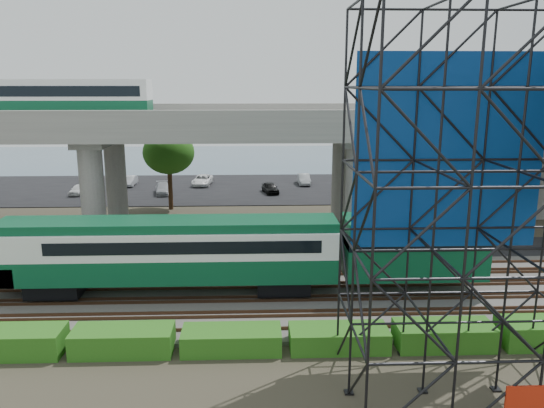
{
  "coord_description": "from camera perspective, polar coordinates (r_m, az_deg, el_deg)",
  "views": [
    {
      "loc": [
        2.05,
        -26.9,
        12.22
      ],
      "look_at": [
        3.26,
        6.0,
        4.6
      ],
      "focal_mm": 35.0,
      "sensor_mm": 36.0,
      "label": 1
    }
  ],
  "objects": [
    {
      "name": "trees",
      "position": [
        44.09,
        -10.87,
        4.13
      ],
      "size": [
        40.94,
        16.94,
        7.69
      ],
      "color": "#382314",
      "rests_on": "ground"
    },
    {
      "name": "ballast_bed",
      "position": [
        31.4,
        -5.77,
        -9.73
      ],
      "size": [
        90.0,
        12.0,
        0.2
      ],
      "primitive_type": "cube",
      "color": "slate",
      "rests_on": "ground"
    },
    {
      "name": "rail_tracks",
      "position": [
        31.34,
        -5.77,
        -9.43
      ],
      "size": [
        90.0,
        9.52,
        0.16
      ],
      "color": "#472D1E",
      "rests_on": "ballast_bed"
    },
    {
      "name": "scaffold_tower",
      "position": [
        21.2,
        21.0,
        -0.78
      ],
      "size": [
        9.36,
        6.36,
        15.0
      ],
      "color": "black",
      "rests_on": "ground"
    },
    {
      "name": "suv",
      "position": [
        39.95,
        -11.34,
        -3.85
      ],
      "size": [
        5.39,
        3.05,
        1.42
      ],
      "primitive_type": "imported",
      "rotation": [
        0.0,
        0.0,
        1.71
      ],
      "color": "black",
      "rests_on": "service_road"
    },
    {
      "name": "hedge_strip",
      "position": [
        25.45,
        -4.35,
        -14.27
      ],
      "size": [
        34.6,
        1.8,
        1.2
      ],
      "color": "#256316",
      "rests_on": "ground"
    },
    {
      "name": "commuter_train",
      "position": [
        30.49,
        -7.05,
        -4.9
      ],
      "size": [
        29.3,
        3.06,
        4.3
      ],
      "color": "black",
      "rests_on": "rail_tracks"
    },
    {
      "name": "parked_cars",
      "position": [
        61.84,
        -1.75,
        2.27
      ],
      "size": [
        37.34,
        9.48,
        1.27
      ],
      "color": "white",
      "rests_on": "parking_lot"
    },
    {
      "name": "parking_lot",
      "position": [
        62.14,
        -3.96,
        1.7
      ],
      "size": [
        90.0,
        18.0,
        0.08
      ],
      "primitive_type": "cube",
      "color": "black",
      "rests_on": "ground"
    },
    {
      "name": "harbor_water",
      "position": [
        83.82,
        -3.5,
        4.64
      ],
      "size": [
        140.0,
        40.0,
        0.03
      ],
      "primitive_type": "cube",
      "color": "#415A6B",
      "rests_on": "ground"
    },
    {
      "name": "service_road",
      "position": [
        39.39,
        -5.0,
        -5.03
      ],
      "size": [
        90.0,
        5.0,
        0.08
      ],
      "primitive_type": "cube",
      "color": "black",
      "rests_on": "ground"
    },
    {
      "name": "overpass",
      "position": [
        43.19,
        -6.04,
        7.64
      ],
      "size": [
        80.0,
        12.0,
        12.4
      ],
      "color": "#9E9B93",
      "rests_on": "ground"
    },
    {
      "name": "ground",
      "position": [
        29.62,
        -6.0,
        -11.41
      ],
      "size": [
        140.0,
        140.0,
        0.0
      ],
      "primitive_type": "plane",
      "color": "#474233",
      "rests_on": "ground"
    }
  ]
}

